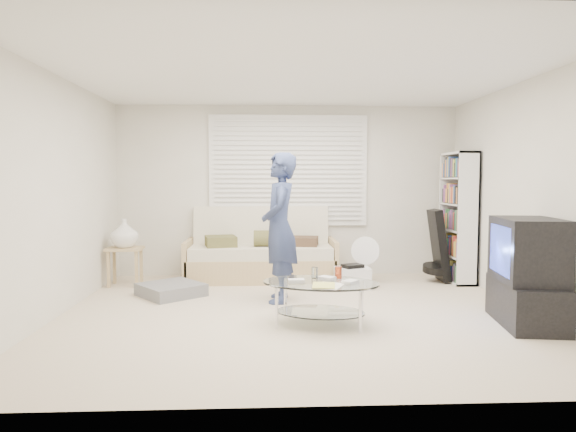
{
  "coord_description": "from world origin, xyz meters",
  "views": [
    {
      "loc": [
        -0.36,
        -5.35,
        1.42
      ],
      "look_at": [
        -0.09,
        0.3,
        1.02
      ],
      "focal_mm": 32.0,
      "sensor_mm": 36.0,
      "label": 1
    }
  ],
  "objects": [
    {
      "name": "ground",
      "position": [
        0.0,
        0.0,
        0.0
      ],
      "size": [
        5.0,
        5.0,
        0.0
      ],
      "primitive_type": "plane",
      "color": "beige",
      "rests_on": "ground"
    },
    {
      "name": "room_shell",
      "position": [
        0.0,
        0.48,
        1.63
      ],
      "size": [
        5.02,
        4.52,
        2.51
      ],
      "color": "beige",
      "rests_on": "ground"
    },
    {
      "name": "window_blinds",
      "position": [
        0.0,
        2.2,
        1.55
      ],
      "size": [
        2.32,
        0.08,
        1.62
      ],
      "color": "silver",
      "rests_on": "ground"
    },
    {
      "name": "futon_sofa",
      "position": [
        -0.4,
        1.87,
        0.34
      ],
      "size": [
        2.1,
        0.85,
        1.03
      ],
      "color": "tan",
      "rests_on": "ground"
    },
    {
      "name": "grey_floor_pillow",
      "position": [
        -1.5,
        0.89,
        0.07
      ],
      "size": [
        0.92,
        0.92,
        0.15
      ],
      "primitive_type": "cube",
      "rotation": [
        0.0,
        0.0,
        0.69
      ],
      "color": "slate",
      "rests_on": "ground"
    },
    {
      "name": "side_table",
      "position": [
        -2.22,
        1.54,
        0.66
      ],
      "size": [
        0.45,
        0.36,
        0.9
      ],
      "color": "tan",
      "rests_on": "ground"
    },
    {
      "name": "bookshelf",
      "position": [
        2.32,
        1.61,
        0.9
      ],
      "size": [
        0.28,
        0.76,
        1.79
      ],
      "color": "white",
      "rests_on": "ground"
    },
    {
      "name": "guitar_case",
      "position": [
        2.05,
        1.57,
        0.44
      ],
      "size": [
        0.36,
        0.37,
        0.99
      ],
      "color": "black",
      "rests_on": "ground"
    },
    {
      "name": "floor_fan",
      "position": [
        1.01,
        1.53,
        0.38
      ],
      "size": [
        0.4,
        0.26,
        0.65
      ],
      "color": "white",
      "rests_on": "ground"
    },
    {
      "name": "storage_bin",
      "position": [
        0.79,
        1.22,
        0.14
      ],
      "size": [
        0.45,
        0.32,
        0.32
      ],
      "color": "white",
      "rests_on": "ground"
    },
    {
      "name": "tv_unit",
      "position": [
        2.2,
        -0.54,
        0.51
      ],
      "size": [
        0.65,
        1.02,
        1.05
      ],
      "color": "black",
      "rests_on": "ground"
    },
    {
      "name": "coffee_table",
      "position": [
        0.19,
        -0.43,
        0.34
      ],
      "size": [
        1.27,
        0.96,
        0.54
      ],
      "color": "silver",
      "rests_on": "ground"
    },
    {
      "name": "standing_person",
      "position": [
        -0.18,
        0.56,
        0.87
      ],
      "size": [
        0.44,
        0.65,
        1.73
      ],
      "primitive_type": "imported",
      "rotation": [
        0.0,
        0.0,
        -1.61
      ],
      "color": "navy",
      "rests_on": "ground"
    }
  ]
}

